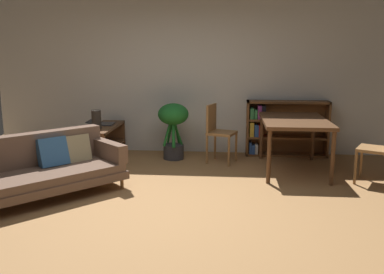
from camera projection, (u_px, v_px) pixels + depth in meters
The scene contains 11 objects.
ground_plane at pixel (165, 205), 4.77m from camera, with size 8.16×8.16×0.00m, color #9E7042.
back_wall_panel at pixel (188, 75), 7.13m from camera, with size 6.80×0.10×2.70m, color silver.
fabric_couch at pixel (43, 167), 5.05m from camera, with size 1.89×1.93×0.75m.
media_console at pixel (105, 144), 6.66m from camera, with size 0.38×1.19×0.57m.
open_laptop at pixel (102, 123), 6.76m from camera, with size 0.44×0.35×0.06m.
desk_speaker at pixel (96, 120), 6.35m from camera, with size 0.15×0.15×0.29m.
potted_floor_plant at pixel (173, 123), 6.72m from camera, with size 0.50×0.50×0.92m.
dining_table at pixel (294, 124), 6.03m from camera, with size 0.93×1.42×0.78m.
dining_chair_near at pixel (382, 145), 5.44m from camera, with size 0.56×0.56×0.97m.
dining_chair_far at pixel (218, 130), 6.54m from camera, with size 0.51×0.50×0.93m.
bookshelf at pixel (281, 128), 7.00m from camera, with size 1.36×0.28×0.94m.
Camera 1 is at (0.71, -4.46, 1.73)m, focal length 38.66 mm.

